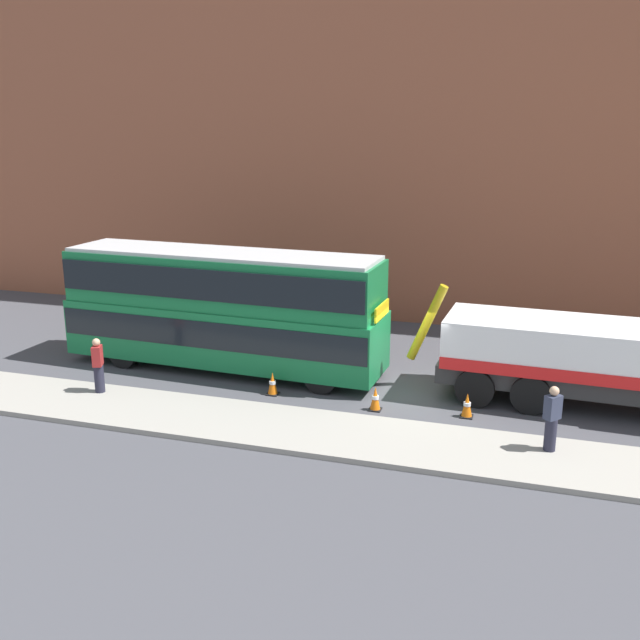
% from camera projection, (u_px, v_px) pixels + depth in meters
% --- Properties ---
extents(ground_plane, '(120.00, 120.00, 0.00)m').
position_uv_depth(ground_plane, '(410.00, 389.00, 22.57)').
color(ground_plane, '#424247').
extents(near_kerb, '(60.00, 2.80, 0.15)m').
position_uv_depth(near_kerb, '(381.00, 441.00, 18.67)').
color(near_kerb, gray).
rests_on(near_kerb, ground_plane).
extents(building_facade, '(60.00, 1.50, 16.00)m').
position_uv_depth(building_facade, '(454.00, 125.00, 28.17)').
color(building_facade, '#935138').
rests_on(building_facade, ground_plane).
extents(recovery_tow_truck, '(10.20, 3.06, 3.67)m').
position_uv_depth(recovery_tow_truck, '(615.00, 352.00, 20.47)').
color(recovery_tow_truck, '#2D2D2D').
rests_on(recovery_tow_truck, ground_plane).
extents(double_decker_bus, '(11.13, 3.06, 4.06)m').
position_uv_depth(double_decker_bus, '(222.00, 305.00, 23.86)').
color(double_decker_bus, '#146B38').
rests_on(double_decker_bus, ground_plane).
extents(pedestrian_onlooker, '(0.39, 0.47, 1.71)m').
position_uv_depth(pedestrian_onlooker, '(98.00, 366.00, 21.67)').
color(pedestrian_onlooker, '#232333').
rests_on(pedestrian_onlooker, near_kerb).
extents(pedestrian_bystander, '(0.46, 0.47, 1.71)m').
position_uv_depth(pedestrian_bystander, '(552.00, 419.00, 17.74)').
color(pedestrian_bystander, '#232333').
rests_on(pedestrian_bystander, near_kerb).
extents(traffic_cone_near_bus, '(0.36, 0.36, 0.72)m').
position_uv_depth(traffic_cone_near_bus, '(273.00, 384.00, 22.00)').
color(traffic_cone_near_bus, orange).
rests_on(traffic_cone_near_bus, ground_plane).
extents(traffic_cone_midway, '(0.36, 0.36, 0.72)m').
position_uv_depth(traffic_cone_midway, '(375.00, 399.00, 20.79)').
color(traffic_cone_midway, orange).
rests_on(traffic_cone_midway, ground_plane).
extents(traffic_cone_near_truck, '(0.36, 0.36, 0.72)m').
position_uv_depth(traffic_cone_near_truck, '(467.00, 406.00, 20.29)').
color(traffic_cone_near_truck, orange).
rests_on(traffic_cone_near_truck, ground_plane).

